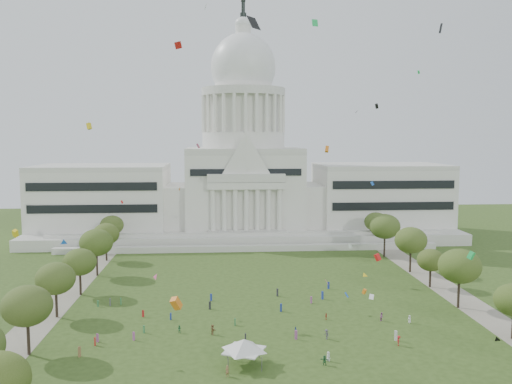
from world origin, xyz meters
name	(u,v)px	position (x,y,z in m)	size (l,w,h in m)	color
ground	(273,342)	(0.00, 0.00, 0.00)	(400.00, 400.00, 0.00)	#314719
capitol	(244,179)	(0.00, 113.59, 22.30)	(160.00, 64.50, 91.30)	beige
path_left	(60,300)	(-48.00, 30.00, 0.02)	(8.00, 160.00, 0.04)	gray
path_right	(451,292)	(48.00, 30.00, 0.02)	(8.00, 160.00, 0.04)	gray
row_tree_l_1	(27,306)	(-44.07, -2.96, 8.95)	(8.86, 8.86, 12.59)	black
row_tree_l_2	(55,279)	(-45.04, 17.30, 8.51)	(8.42, 8.42, 11.97)	black
row_tree_r_2	(460,266)	(44.17, 17.44, 9.66)	(9.55, 9.55, 13.58)	black
row_tree_l_3	(80,262)	(-44.09, 33.92, 8.21)	(8.12, 8.12, 11.55)	black
row_tree_r_3	(431,260)	(44.40, 34.48, 7.08)	(7.01, 7.01, 9.98)	black
row_tree_l_4	(96,243)	(-44.08, 52.42, 9.39)	(9.29, 9.29, 13.21)	black
row_tree_r_4	(411,240)	(44.76, 50.04, 9.29)	(9.19, 9.19, 13.06)	black
row_tree_l_5	(106,234)	(-45.22, 71.01, 8.42)	(8.33, 8.33, 11.85)	black
row_tree_r_5	(385,226)	(43.49, 70.19, 9.93)	(9.82, 9.82, 13.96)	black
row_tree_l_6	(112,225)	(-46.87, 89.14, 8.27)	(8.19, 8.19, 11.64)	black
row_tree_r_6	(376,222)	(45.96, 88.13, 8.51)	(8.42, 8.42, 11.97)	black
event_tent	(244,345)	(-5.94, -10.09, 3.62)	(11.03, 11.03, 4.67)	#4C4C4C
person_0	(410,319)	(29.58, 8.39, 0.83)	(0.81, 0.52, 1.65)	silver
person_2	(382,317)	(24.17, 9.98, 0.92)	(0.89, 0.55, 1.84)	#994C8C
person_3	(326,334)	(10.42, 0.59, 0.98)	(1.26, 0.65, 1.95)	#4C4C51
person_4	(296,331)	(4.83, 3.27, 0.80)	(0.94, 0.51, 1.60)	navy
person_5	(213,330)	(-11.44, 4.58, 1.02)	(1.90, 0.75, 2.04)	olive
person_6	(328,356)	(8.69, -9.55, 0.87)	(0.85, 0.55, 1.73)	silver
person_7	(227,371)	(-8.92, -14.32, 0.94)	(0.69, 0.50, 1.88)	olive
person_8	(179,329)	(-18.05, 6.12, 0.77)	(0.75, 0.46, 1.54)	#33723F
person_9	(399,341)	(23.21, -3.55, 0.96)	(1.24, 0.64, 1.91)	#B21E1E
person_10	(326,316)	(12.57, 11.56, 0.71)	(0.84, 0.46, 1.43)	#B21E1E
person_11	(325,360)	(7.72, -11.11, 0.86)	(1.59, 0.63, 1.72)	#33723F
distant_crowd	(222,314)	(-9.56, 14.10, 0.86)	(61.79, 39.78, 1.95)	olive
kite_swarm	(287,204)	(3.89, 10.76, 25.03)	(84.16, 102.34, 64.74)	green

